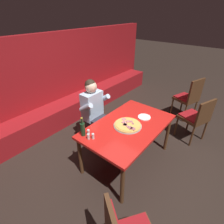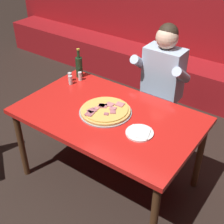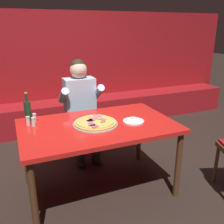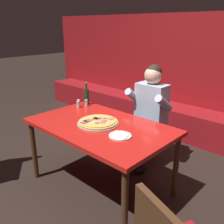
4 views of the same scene
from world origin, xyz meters
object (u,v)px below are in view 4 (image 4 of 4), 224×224
beer_bottle (87,96)px  shaker_parmesan (79,103)px  shaker_red_pepper_flakes (86,103)px  main_dining_table (100,131)px  diner_seated_blue_shirt (147,112)px  plate_white_paper (120,136)px  shaker_oregano (78,105)px  pizza (98,122)px

beer_bottle → shaker_parmesan: 0.14m
shaker_red_pepper_flakes → main_dining_table: bearing=-28.6°
shaker_parmesan → diner_seated_blue_shirt: (0.68, 0.52, -0.08)m
plate_white_paper → diner_seated_blue_shirt: diner_seated_blue_shirt is taller
shaker_red_pepper_flakes → shaker_parmesan: bearing=-135.1°
shaker_oregano → plate_white_paper: bearing=-16.2°
main_dining_table → shaker_oregano: (-0.58, 0.19, 0.11)m
beer_bottle → plate_white_paper: bearing=-24.5°
shaker_red_pepper_flakes → shaker_oregano: bearing=-101.3°
shaker_red_pepper_flakes → shaker_oregano: same height
pizza → shaker_oregano: size_ratio=5.03×
beer_bottle → shaker_red_pepper_flakes: 0.10m
shaker_parmesan → shaker_oregano: size_ratio=1.00×
shaker_oregano → shaker_parmesan: bearing=136.2°
shaker_parmesan → shaker_red_pepper_flakes: 0.10m
pizza → shaker_oregano: (-0.55, 0.19, 0.02)m
shaker_parmesan → diner_seated_blue_shirt: size_ratio=0.07×
main_dining_table → beer_bottle: bearing=149.6°
shaker_red_pepper_flakes → pizza: bearing=-29.7°
beer_bottle → diner_seated_blue_shirt: diner_seated_blue_shirt is taller
main_dining_table → beer_bottle: 0.73m
pizza → diner_seated_blue_shirt: 0.76m
plate_white_paper → shaker_red_pepper_flakes: 0.98m
diner_seated_blue_shirt → plate_white_paper: bearing=-70.7°
pizza → diner_seated_blue_shirt: size_ratio=0.34×
main_dining_table → shaker_oregano: shaker_oregano is taller
pizza → plate_white_paper: pizza is taller
pizza → plate_white_paper: 0.38m
diner_seated_blue_shirt → shaker_oregano: bearing=-138.2°
main_dining_table → plate_white_paper: size_ratio=7.09×
shaker_parmesan → plate_white_paper: bearing=-17.9°
main_dining_table → shaker_red_pepper_flakes: 0.65m
shaker_oregano → diner_seated_blue_shirt: bearing=41.8°
main_dining_table → beer_bottle: size_ratio=5.10×
shaker_oregano → diner_seated_blue_shirt: 0.86m
shaker_red_pepper_flakes → diner_seated_blue_shirt: diner_seated_blue_shirt is taller
pizza → shaker_parmesan: 0.65m
plate_white_paper → diner_seated_blue_shirt: (-0.29, 0.84, -0.05)m
main_dining_table → shaker_red_pepper_flakes: shaker_red_pepper_flakes is taller
main_dining_table → shaker_parmesan: bearing=159.3°
pizza → shaker_red_pepper_flakes: 0.61m
main_dining_table → diner_seated_blue_shirt: bearing=86.0°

